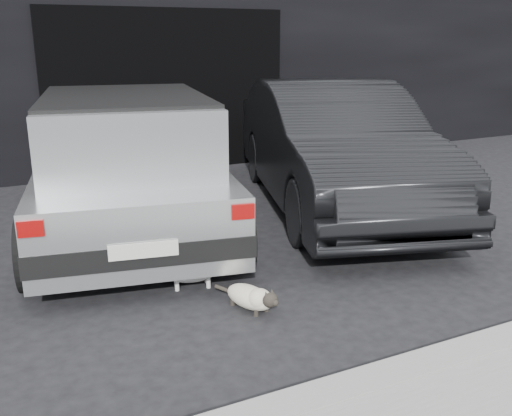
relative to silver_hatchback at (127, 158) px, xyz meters
name	(u,v)px	position (x,y,z in m)	size (l,w,h in m)	color
ground	(202,259)	(0.42, -1.19, -0.86)	(80.00, 80.00, 0.00)	black
building_facade	(134,18)	(1.42, 4.81, 1.64)	(34.00, 4.00, 5.00)	black
garage_opening	(170,92)	(1.42, 2.80, 0.44)	(4.00, 0.10, 2.60)	black
curb	(472,353)	(1.42, -3.79, -0.80)	(18.00, 0.25, 0.12)	gray
silver_hatchback	(127,158)	(0.00, 0.00, 0.00)	(2.72, 4.54, 1.57)	#B6B9BB
second_car	(333,146)	(2.64, -0.18, -0.05)	(1.71, 4.90, 1.61)	black
cat_siamese	(253,298)	(0.39, -2.43, -0.75)	(0.37, 0.66, 0.24)	beige
cat_white	(195,270)	(0.13, -1.79, -0.70)	(0.70, 0.34, 0.33)	silver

